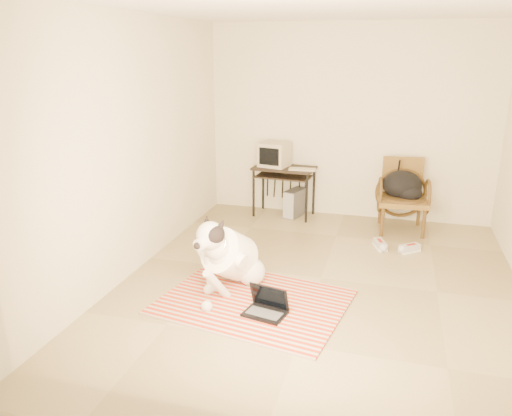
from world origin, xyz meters
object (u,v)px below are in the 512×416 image
at_px(crt_monitor, 275,154).
at_px(backpack, 403,186).
at_px(dog, 230,257).
at_px(rattan_chair, 402,195).
at_px(laptop, 267,307).
at_px(pc_tower, 295,203).
at_px(computer_desk, 284,174).

bearing_deg(crt_monitor, backpack, -7.14).
height_order(dog, rattan_chair, rattan_chair).
height_order(laptop, backpack, backpack).
bearing_deg(dog, pc_tower, 86.12).
bearing_deg(laptop, computer_desk, 99.76).
xyz_separation_m(dog, crt_monitor, (-0.15, 2.49, 0.55)).
relative_size(pc_tower, backpack, 0.88).
relative_size(dog, computer_desk, 1.31).
bearing_deg(pc_tower, crt_monitor, 178.27).
distance_m(laptop, backpack, 2.98).
height_order(pc_tower, rattan_chair, rattan_chair).
relative_size(pc_tower, rattan_chair, 0.48).
bearing_deg(pc_tower, backpack, -8.29).
bearing_deg(backpack, pc_tower, 171.71).
bearing_deg(dog, rattan_chair, 54.30).
bearing_deg(computer_desk, laptop, -80.24).
bearing_deg(computer_desk, pc_tower, 11.92).
xyz_separation_m(dog, rattan_chair, (1.65, 2.30, 0.13)).
bearing_deg(laptop, backpack, 66.72).
bearing_deg(crt_monitor, computer_desk, -16.26).
distance_m(laptop, rattan_chair, 2.99).
distance_m(dog, rattan_chair, 2.84).
bearing_deg(pc_tower, dog, -93.88).
relative_size(dog, pc_tower, 2.61).
height_order(computer_desk, crt_monitor, crt_monitor).
height_order(dog, laptop, dog).
height_order(computer_desk, rattan_chair, rattan_chair).
height_order(laptop, pc_tower, pc_tower).
xyz_separation_m(pc_tower, backpack, (1.49, -0.22, 0.42)).
relative_size(laptop, backpack, 0.81).
height_order(laptop, rattan_chair, rattan_chair).
xyz_separation_m(computer_desk, pc_tower, (0.17, 0.04, -0.42)).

